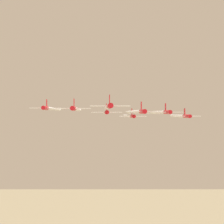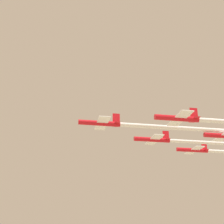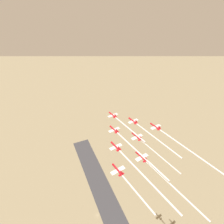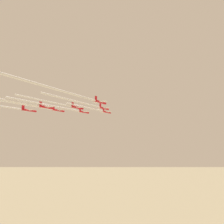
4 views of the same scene
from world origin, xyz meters
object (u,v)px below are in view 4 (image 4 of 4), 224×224
Objects in this scene: jet_0 at (106,112)px; jet_3 at (58,110)px; jet_2 at (104,108)px; jet_4 at (77,108)px; jet_6 at (29,110)px; jet_5 at (100,102)px; jet_1 at (84,112)px; jet_7 at (46,107)px.

jet_3 is (-16.32, -36.74, -1.45)m from jet_0.
jet_4 is (-8.16, -18.37, -1.07)m from jet_2.
jet_3 is 20.16m from jet_6.
jet_2 is at bearing 120.47° from jet_5.
jet_3 is at bearing -180.00° from jet_5.
jet_1 is 40.24m from jet_6.
jet_0 is at bearing 78.91° from jet_7.
jet_3 reaches higher than jet_7.
jet_3 is 1.00× the size of jet_7.
jet_6 is (-48.67, -22.99, -2.81)m from jet_5.
jet_1 is 1.00× the size of jet_4.
jet_3 is at bearing -180.00° from jet_4.
jet_0 is 20.15m from jet_1.
jet_2 is at bearing 29.54° from jet_3.
jet_1 reaches higher than jet_4.
jet_4 is at bearing -59.53° from jet_1.
jet_7 is (-8.16, -18.37, -1.42)m from jet_4.
jet_3 is at bearing -150.46° from jet_2.
jet_5 reaches higher than jet_4.
jet_2 reaches higher than jet_7.
jet_0 is 1.00× the size of jet_7.
jet_4 is at bearing -180.00° from jet_5.
jet_2 is 53.56m from jet_6.
jet_0 reaches higher than jet_1.
jet_7 is (3.93, -34.43, -1.59)m from jet_1.
jet_6 is (-8.16, -18.37, -1.46)m from jet_3.
jet_5 is 35.26m from jet_7.
jet_2 is 35.16m from jet_3.
jet_2 is 1.00× the size of jet_5.
jet_7 is at bearing -150.46° from jet_5.
jet_3 is 40.79m from jet_5.
jet_7 is at bearing -120.47° from jet_2.
jet_5 reaches higher than jet_3.
jet_1 is at bearing 59.53° from jet_3.
jet_0 reaches higher than jet_2.
jet_2 reaches higher than jet_3.
jet_3 is 1.00× the size of jet_5.
jet_0 is at bearing 120.47° from jet_5.
jet_1 is 20.10m from jet_3.
jet_7 is at bearing -59.53° from jet_3.
jet_0 is 53.05m from jet_7.
jet_2 reaches higher than jet_4.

